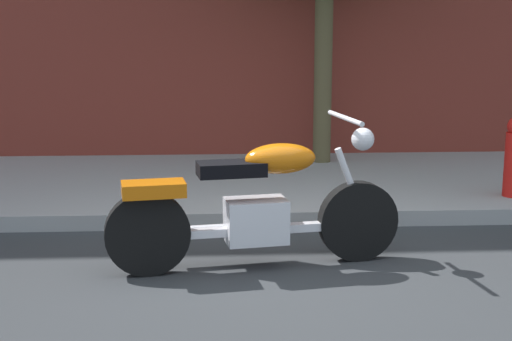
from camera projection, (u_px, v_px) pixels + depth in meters
ground_plane at (295, 277)px, 5.19m from camera, size 60.00×60.00×0.00m
sidewalk at (267, 184)px, 7.83m from camera, size 18.72×2.94×0.14m
motorcycle at (256, 207)px, 5.31m from camera, size 2.16×0.73×1.10m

